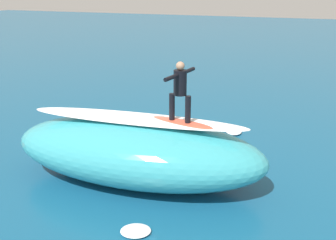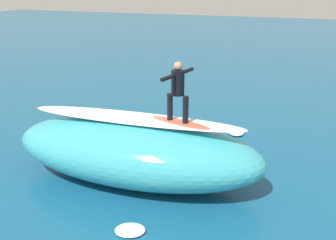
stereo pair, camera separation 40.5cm
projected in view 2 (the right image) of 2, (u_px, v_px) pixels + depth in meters
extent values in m
plane|color=#145175|center=(147.00, 149.00, 13.98)|extent=(120.00, 120.00, 0.00)
ellipsoid|color=teal|center=(135.00, 151.00, 11.43)|extent=(7.79, 3.61, 1.94)
ellipsoid|color=white|center=(134.00, 118.00, 11.10)|extent=(6.51, 1.54, 0.08)
ellipsoid|color=#E0563D|center=(178.00, 123.00, 10.71)|extent=(2.14, 0.85, 0.10)
cylinder|color=black|center=(170.00, 107.00, 10.69)|extent=(0.16, 0.16, 0.74)
cylinder|color=black|center=(186.00, 110.00, 10.44)|extent=(0.16, 0.16, 0.74)
cylinder|color=black|center=(178.00, 83.00, 10.33)|extent=(0.41, 0.41, 0.67)
sphere|color=tan|center=(178.00, 66.00, 10.19)|extent=(0.23, 0.23, 0.23)
cylinder|color=black|center=(168.00, 78.00, 9.88)|extent=(0.20, 0.61, 0.11)
cylinder|color=black|center=(187.00, 71.00, 10.64)|extent=(0.20, 0.61, 0.11)
ellipsoid|color=#EAE5C6|center=(161.00, 140.00, 14.71)|extent=(2.04, 1.30, 0.06)
cylinder|color=black|center=(161.00, 135.00, 14.65)|extent=(0.84, 0.57, 0.28)
sphere|color=tan|center=(152.00, 131.00, 14.96)|extent=(0.20, 0.20, 0.20)
cylinder|color=black|center=(176.00, 142.00, 14.24)|extent=(0.66, 0.38, 0.13)
cylinder|color=black|center=(173.00, 143.00, 14.13)|extent=(0.66, 0.38, 0.13)
ellipsoid|color=white|center=(65.00, 153.00, 13.39)|extent=(0.70, 0.70, 0.17)
ellipsoid|color=white|center=(236.00, 132.00, 15.39)|extent=(0.90, 1.07, 0.15)
ellipsoid|color=white|center=(130.00, 230.00, 9.28)|extent=(0.90, 0.83, 0.11)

